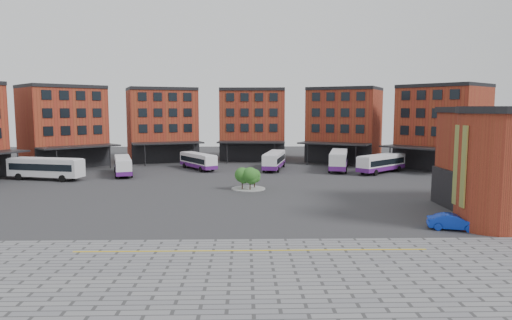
{
  "coord_description": "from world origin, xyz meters",
  "views": [
    {
      "loc": [
        1.59,
        -46.54,
        10.37
      ],
      "look_at": [
        2.95,
        10.33,
        4.0
      ],
      "focal_mm": 32.0,
      "sensor_mm": 36.0,
      "label": 1
    }
  ],
  "objects_px": {
    "bus_a": "(46,167)",
    "bus_f": "(381,163)",
    "bus_e": "(339,160)",
    "blue_car": "(453,222)",
    "bus_c": "(198,161)",
    "bus_b": "(123,165)",
    "bus_d": "(274,160)",
    "tree_island": "(249,177)"
  },
  "relations": [
    {
      "from": "tree_island",
      "to": "bus_a",
      "type": "xyz_separation_m",
      "value": [
        -29.71,
        8.99,
        0.24
      ]
    },
    {
      "from": "tree_island",
      "to": "blue_car",
      "type": "relative_size",
      "value": 1.05
    },
    {
      "from": "bus_d",
      "to": "blue_car",
      "type": "xyz_separation_m",
      "value": [
        12.91,
        -39.65,
        -0.95
      ]
    },
    {
      "from": "tree_island",
      "to": "bus_f",
      "type": "height_order",
      "value": "bus_f"
    },
    {
      "from": "bus_d",
      "to": "blue_car",
      "type": "distance_m",
      "value": 41.71
    },
    {
      "from": "bus_b",
      "to": "bus_c",
      "type": "bearing_deg",
      "value": 12.71
    },
    {
      "from": "bus_a",
      "to": "bus_e",
      "type": "bearing_deg",
      "value": -63.26
    },
    {
      "from": "bus_f",
      "to": "blue_car",
      "type": "relative_size",
      "value": 2.32
    },
    {
      "from": "bus_b",
      "to": "bus_d",
      "type": "xyz_separation_m",
      "value": [
        24.28,
        5.89,
        0.09
      ]
    },
    {
      "from": "bus_a",
      "to": "blue_car",
      "type": "xyz_separation_m",
      "value": [
        47.17,
        -28.99,
        -1.22
      ]
    },
    {
      "from": "tree_island",
      "to": "blue_car",
      "type": "height_order",
      "value": "tree_island"
    },
    {
      "from": "tree_island",
      "to": "bus_a",
      "type": "bearing_deg",
      "value": 163.16
    },
    {
      "from": "bus_c",
      "to": "blue_car",
      "type": "xyz_separation_m",
      "value": [
        26.01,
        -40.09,
        -0.82
      ]
    },
    {
      "from": "bus_b",
      "to": "bus_e",
      "type": "distance_m",
      "value": 35.55
    },
    {
      "from": "bus_a",
      "to": "bus_d",
      "type": "height_order",
      "value": "bus_a"
    },
    {
      "from": "bus_b",
      "to": "bus_c",
      "type": "xyz_separation_m",
      "value": [
        11.18,
        6.33,
        -0.04
      ]
    },
    {
      "from": "bus_a",
      "to": "bus_c",
      "type": "height_order",
      "value": "bus_a"
    },
    {
      "from": "blue_car",
      "to": "bus_d",
      "type": "bearing_deg",
      "value": 33.79
    },
    {
      "from": "bus_e",
      "to": "blue_car",
      "type": "xyz_separation_m",
      "value": [
        1.98,
        -38.65,
        -1.11
      ]
    },
    {
      "from": "tree_island",
      "to": "bus_b",
      "type": "distance_m",
      "value": 24.05
    },
    {
      "from": "bus_e",
      "to": "bus_c",
      "type": "bearing_deg",
      "value": -169.69
    },
    {
      "from": "bus_a",
      "to": "bus_e",
      "type": "relative_size",
      "value": 0.97
    },
    {
      "from": "bus_c",
      "to": "bus_e",
      "type": "relative_size",
      "value": 0.79
    },
    {
      "from": "tree_island",
      "to": "bus_b",
      "type": "xyz_separation_m",
      "value": [
        -19.72,
        13.77,
        -0.12
      ]
    },
    {
      "from": "bus_f",
      "to": "blue_car",
      "type": "distance_m",
      "value": 35.43
    },
    {
      "from": "bus_b",
      "to": "bus_e",
      "type": "bearing_deg",
      "value": -8.92
    },
    {
      "from": "bus_b",
      "to": "bus_d",
      "type": "distance_m",
      "value": 24.98
    },
    {
      "from": "bus_e",
      "to": "blue_car",
      "type": "distance_m",
      "value": 38.72
    },
    {
      "from": "bus_d",
      "to": "bus_e",
      "type": "xyz_separation_m",
      "value": [
        10.93,
        -1.0,
        0.16
      ]
    },
    {
      "from": "bus_b",
      "to": "blue_car",
      "type": "relative_size",
      "value": 2.49
    },
    {
      "from": "bus_a",
      "to": "bus_e",
      "type": "height_order",
      "value": "bus_e"
    },
    {
      "from": "bus_a",
      "to": "bus_f",
      "type": "relative_size",
      "value": 1.21
    },
    {
      "from": "bus_c",
      "to": "blue_car",
      "type": "relative_size",
      "value": 2.29
    },
    {
      "from": "bus_c",
      "to": "bus_d",
      "type": "distance_m",
      "value": 13.11
    },
    {
      "from": "bus_a",
      "to": "bus_f",
      "type": "xyz_separation_m",
      "value": [
        51.48,
        6.16,
        -0.28
      ]
    },
    {
      "from": "bus_b",
      "to": "bus_f",
      "type": "distance_m",
      "value": 41.52
    },
    {
      "from": "bus_c",
      "to": "tree_island",
      "type": "bearing_deg",
      "value": -99.51
    },
    {
      "from": "bus_f",
      "to": "bus_a",
      "type": "bearing_deg",
      "value": -124.13
    },
    {
      "from": "tree_island",
      "to": "bus_f",
      "type": "relative_size",
      "value": 0.46
    },
    {
      "from": "tree_island",
      "to": "bus_d",
      "type": "height_order",
      "value": "bus_d"
    },
    {
      "from": "bus_c",
      "to": "bus_d",
      "type": "bearing_deg",
      "value": -34.49
    },
    {
      "from": "bus_a",
      "to": "bus_b",
      "type": "xyz_separation_m",
      "value": [
        9.98,
        4.77,
        -0.36
      ]
    }
  ]
}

